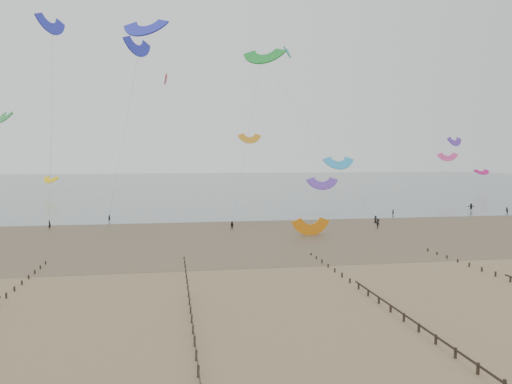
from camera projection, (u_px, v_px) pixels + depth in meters
ground at (306, 276)px, 58.85m from camera, size 500.00×500.00×0.00m
sea_and_shore at (235, 233)px, 91.99m from camera, size 500.00×665.00×0.03m
groynes at (416, 324)px, 40.75m from camera, size 72.16×50.16×1.00m
kitesurfer_lead at (50, 225)px, 96.69m from camera, size 0.75×0.72×1.73m
kitesurfers at (401, 215)px, 112.12m from camera, size 94.17×27.38×1.89m
grounded_kite at (311, 235)px, 89.52m from camera, size 6.51×5.37×3.29m
kites_airborne at (188, 127)px, 138.18m from camera, size 227.67×115.80×41.43m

